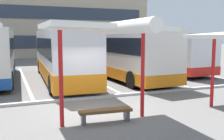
{
  "coord_description": "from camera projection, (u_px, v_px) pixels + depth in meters",
  "views": [
    {
      "loc": [
        -3.16,
        -9.8,
        2.88
      ],
      "look_at": [
        2.24,
        3.74,
        1.04
      ],
      "focal_mm": 42.08,
      "sensor_mm": 36.0,
      "label": 1
    }
  ],
  "objects": [
    {
      "name": "lane_stripe_2",
      "position": [
        25.0,
        80.0,
        17.77
      ],
      "size": [
        0.16,
        14.0,
        0.01
      ],
      "primitive_type": "cube",
      "color": "white",
      "rests_on": "ground"
    },
    {
      "name": "coach_bus_4",
      "position": [
        161.0,
        52.0,
        22.11
      ],
      "size": [
        3.1,
        10.58,
        3.49
      ],
      "color": "silver",
      "rests_on": "ground"
    },
    {
      "name": "lane_stripe_4",
      "position": [
        138.0,
        73.0,
        20.96
      ],
      "size": [
        0.16,
        14.0,
        0.01
      ],
      "primitive_type": "cube",
      "color": "white",
      "rests_on": "ground"
    },
    {
      "name": "ground_plane",
      "position": [
        95.0,
        109.0,
        10.55
      ],
      "size": [
        160.0,
        160.0,
        0.0
      ],
      "primitive_type": "plane",
      "color": "slate"
    },
    {
      "name": "platform_kerb",
      "position": [
        83.0,
        98.0,
        12.14
      ],
      "size": [
        44.0,
        0.24,
        0.12
      ],
      "primitive_type": "cube",
      "color": "#ADADA8",
      "rests_on": "ground"
    },
    {
      "name": "coach_bus_3",
      "position": [
        120.0,
        53.0,
        18.58
      ],
      "size": [
        3.18,
        11.34,
        3.74
      ],
      "color": "silver",
      "rests_on": "ground"
    },
    {
      "name": "lane_stripe_5",
      "position": [
        183.0,
        71.0,
        22.55
      ],
      "size": [
        0.16,
        14.0,
        0.01
      ],
      "primitive_type": "cube",
      "color": "white",
      "rests_on": "ground"
    },
    {
      "name": "lane_stripe_3",
      "position": [
        86.0,
        76.0,
        19.37
      ],
      "size": [
        0.16,
        14.0,
        0.01
      ],
      "primitive_type": "cube",
      "color": "white",
      "rests_on": "ground"
    },
    {
      "name": "coach_bus_2",
      "position": [
        61.0,
        55.0,
        17.32
      ],
      "size": [
        3.02,
        11.88,
        3.72
      ],
      "color": "silver",
      "rests_on": "ground"
    },
    {
      "name": "waiting_shelter_1",
      "position": [
        107.0,
        30.0,
        8.41
      ],
      "size": [
        3.93,
        4.77,
        3.33
      ],
      "color": "red",
      "rests_on": "ground"
    },
    {
      "name": "bench_2",
      "position": [
        105.0,
        112.0,
        8.91
      ],
      "size": [
        1.86,
        0.58,
        0.45
      ],
      "color": "brown",
      "rests_on": "ground"
    }
  ]
}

